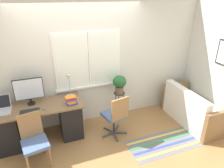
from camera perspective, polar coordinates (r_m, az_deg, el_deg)
ground_plane at (r=4.16m, az=-5.32°, el=-15.10°), size 14.00×14.00×0.00m
wall_back_with_window at (r=4.12m, az=-8.71°, el=5.92°), size 9.00×0.12×2.70m
wall_right_with_picture at (r=4.84m, az=26.64°, el=6.39°), size 0.08×9.00×2.70m
desk at (r=4.11m, az=-19.80°, el=-10.30°), size 1.62×0.64×0.76m
laptop at (r=4.00m, az=-28.97°, el=-6.11°), size 0.30×0.34×0.25m
monitor at (r=3.92m, az=-22.65°, el=-1.63°), size 0.51×0.15×0.51m
keyboard at (r=3.81m, az=-22.42°, el=-7.14°), size 0.33×0.12×0.02m
mouse at (r=3.77m, az=-18.85°, el=-6.72°), size 0.04×0.06×0.03m
desk_lamp at (r=4.00m, az=-12.09°, el=0.10°), size 0.16×0.16×0.47m
book_stack at (r=3.79m, az=-11.62°, el=-4.54°), size 0.21×0.17×0.16m
desk_chair_wooden at (r=3.62m, az=-21.42°, el=-14.48°), size 0.46×0.47×0.89m
office_chair_swivel at (r=3.93m, az=1.13°, el=-8.89°), size 0.52×0.51×0.91m
couch_loveseat at (r=4.79m, az=22.00°, el=-6.88°), size 0.70×1.44×0.80m
plant_stand at (r=4.37m, az=2.09°, el=-3.64°), size 0.24×0.24×0.68m
potted_plant at (r=4.23m, az=2.15°, el=0.28°), size 0.29×0.29×0.40m
floor_rug_striped at (r=4.16m, az=14.94°, el=-15.98°), size 1.46×0.62×0.01m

